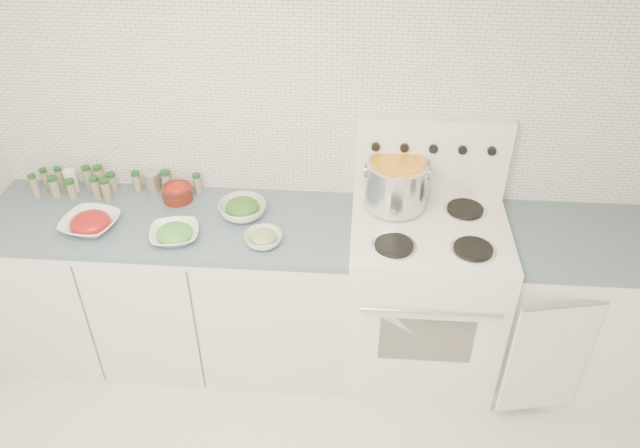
{
  "coord_description": "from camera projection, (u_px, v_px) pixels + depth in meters",
  "views": [
    {
      "loc": [
        0.13,
        -1.26,
        2.7
      ],
      "look_at": [
        -0.05,
        1.14,
        0.95
      ],
      "focal_mm": 35.0,
      "sensor_mm": 36.0,
      "label": 1
    }
  ],
  "objects": [
    {
      "name": "stove",
      "position": [
        422.0,
        294.0,
        3.25
      ],
      "size": [
        0.76,
        0.7,
        1.36
      ],
      "color": "white",
      "rests_on": "ground"
    },
    {
      "name": "bowl_pepper",
      "position": [
        177.0,
        192.0,
        3.21
      ],
      "size": [
        0.16,
        0.16,
        0.1
      ],
      "color": "#57180E",
      "rests_on": "counter_left"
    },
    {
      "name": "bowl_broccoli",
      "position": [
        242.0,
        209.0,
        3.1
      ],
      "size": [
        0.24,
        0.24,
        0.09
      ],
      "color": "white",
      "rests_on": "counter_left"
    },
    {
      "name": "salt_canister",
      "position": [
        71.0,
        181.0,
        3.27
      ],
      "size": [
        0.07,
        0.07,
        0.12
      ],
      "primitive_type": "cylinder",
      "rotation": [
        0.0,
        0.0,
        -0.08
      ],
      "color": "white",
      "rests_on": "counter_left"
    },
    {
      "name": "spice_cluster",
      "position": [
        99.0,
        183.0,
        3.26
      ],
      "size": [
        0.87,
        0.16,
        0.14
      ],
      "color": "gray",
      "rests_on": "counter_left"
    },
    {
      "name": "bowl_zucchini",
      "position": [
        263.0,
        238.0,
        2.92
      ],
      "size": [
        0.2,
        0.2,
        0.07
      ],
      "color": "white",
      "rests_on": "counter_left"
    },
    {
      "name": "tin_can",
      "position": [
        152.0,
        182.0,
        3.28
      ],
      "size": [
        0.1,
        0.1,
        0.11
      ],
      "primitive_type": "cylinder",
      "rotation": [
        0.0,
        0.0,
        -0.2
      ],
      "color": "#ACA691",
      "rests_on": "counter_left"
    },
    {
      "name": "counter_right",
      "position": [
        581.0,
        308.0,
        3.23
      ],
      "size": [
        0.89,
        0.71,
        0.9
      ],
      "color": "white",
      "rests_on": "ground"
    },
    {
      "name": "room_walls",
      "position": [
        307.0,
        290.0,
        1.7
      ],
      "size": [
        3.54,
        3.04,
        2.52
      ],
      "color": "white",
      "rests_on": "ground"
    },
    {
      "name": "bowl_snowpea",
      "position": [
        174.0,
        234.0,
        2.95
      ],
      "size": [
        0.27,
        0.27,
        0.08
      ],
      "color": "white",
      "rests_on": "counter_left"
    },
    {
      "name": "bowl_tomato",
      "position": [
        90.0,
        223.0,
        3.01
      ],
      "size": [
        0.3,
        0.3,
        0.09
      ],
      "color": "white",
      "rests_on": "counter_left"
    },
    {
      "name": "counter_left",
      "position": [
        178.0,
        287.0,
        3.36
      ],
      "size": [
        1.85,
        0.62,
        0.9
      ],
      "color": "white",
      "rests_on": "ground"
    },
    {
      "name": "stock_pot",
      "position": [
        396.0,
        182.0,
        3.05
      ],
      "size": [
        0.33,
        0.31,
        0.23
      ],
      "rotation": [
        0.0,
        0.0,
        -0.14
      ],
      "color": "silver",
      "rests_on": "stove"
    }
  ]
}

